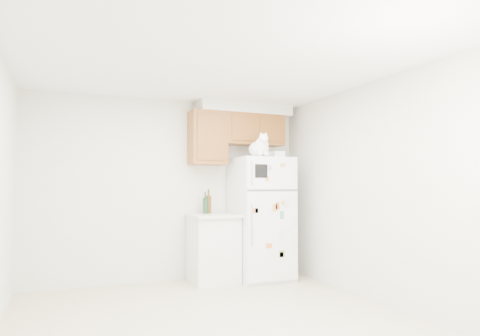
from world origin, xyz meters
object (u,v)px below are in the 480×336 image
refrigerator (261,218)px  bottle_amber (209,201)px  base_counter (213,248)px  cat (260,148)px  storage_box_front (279,155)px  storage_box_back (267,155)px  bottle_green (205,203)px

refrigerator → bottle_amber: refrigerator is taller
base_counter → cat: size_ratio=1.99×
base_counter → storage_box_front: (0.91, -0.20, 1.28)m
storage_box_back → storage_box_front: storage_box_back is taller
base_counter → storage_box_front: size_ratio=6.13×
storage_box_back → refrigerator: bearing=-166.0°
storage_box_front → cat: bearing=-139.5°
storage_box_front → bottle_amber: storage_box_front is taller
refrigerator → bottle_green: (-0.77, 0.19, 0.22)m
storage_box_front → bottle_amber: 1.20m
refrigerator → storage_box_back: 0.91m
base_counter → cat: (0.55, -0.32, 1.36)m
refrigerator → base_counter: bearing=173.9°
storage_box_front → base_counter: bearing=-170.2°
base_counter → storage_box_back: (0.83, 0.00, 1.29)m
refrigerator → bottle_green: 0.82m
cat → base_counter: bearing=150.0°
bottle_amber → base_counter: bearing=-87.0°
storage_box_front → bottle_amber: bearing=179.6°
refrigerator → storage_box_back: bearing=29.8°
storage_box_back → storage_box_front: 0.22m
base_counter → refrigerator: bearing=-6.1°
bottle_green → refrigerator: bearing=-13.9°
bottle_amber → cat: bearing=-41.8°
base_counter → bottle_amber: (-0.01, 0.18, 0.63)m
bottle_amber → bottle_green: bearing=-135.9°
refrigerator → storage_box_front: size_ratio=11.33×
storage_box_front → bottle_green: 1.24m
cat → bottle_amber: 1.05m
bottle_green → bottle_amber: 0.10m
storage_box_back → bottle_amber: storage_box_back is taller
refrigerator → bottle_green: refrigerator is taller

